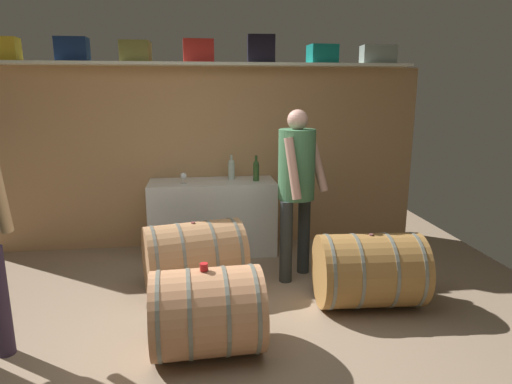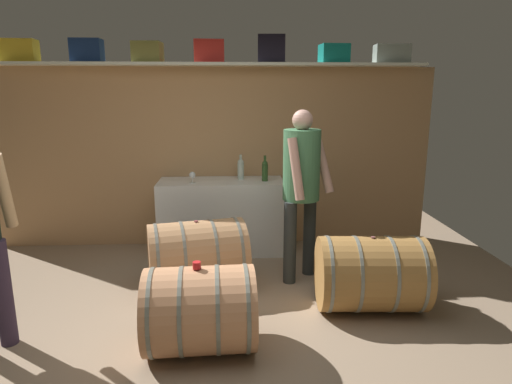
% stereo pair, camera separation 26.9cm
% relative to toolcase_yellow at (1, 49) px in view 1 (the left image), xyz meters
% --- Properties ---
extents(ground_plane, '(6.46, 8.02, 0.02)m').
position_rel_toolcase_yellow_xyz_m(ground_plane, '(2.08, -1.66, -2.29)').
color(ground_plane, gray).
extents(back_wall_panel, '(5.26, 0.10, 2.13)m').
position_rel_toolcase_yellow_xyz_m(back_wall_panel, '(2.08, 0.15, -1.22)').
color(back_wall_panel, tan).
rests_on(back_wall_panel, ground).
extents(high_shelf_board, '(4.84, 0.40, 0.03)m').
position_rel_toolcase_yellow_xyz_m(high_shelf_board, '(2.08, 0.00, -0.14)').
color(high_shelf_board, white).
rests_on(high_shelf_board, back_wall_panel).
extents(toolcase_yellow, '(0.36, 0.23, 0.24)m').
position_rel_toolcase_yellow_xyz_m(toolcase_yellow, '(0.00, 0.00, 0.00)').
color(toolcase_yellow, yellow).
rests_on(toolcase_yellow, high_shelf_board).
extents(toolcase_navy, '(0.33, 0.23, 0.25)m').
position_rel_toolcase_yellow_xyz_m(toolcase_navy, '(0.72, 0.00, 0.00)').
color(toolcase_navy, navy).
rests_on(toolcase_navy, high_shelf_board).
extents(toolcase_olive, '(0.32, 0.30, 0.22)m').
position_rel_toolcase_yellow_xyz_m(toolcase_olive, '(1.38, 0.00, -0.01)').
color(toolcase_olive, olive).
rests_on(toolcase_olive, high_shelf_board).
extents(toolcase_red, '(0.34, 0.20, 0.25)m').
position_rel_toolcase_yellow_xyz_m(toolcase_red, '(2.06, 0.00, 0.00)').
color(toolcase_red, red).
rests_on(toolcase_red, high_shelf_board).
extents(toolcase_black, '(0.32, 0.29, 0.30)m').
position_rel_toolcase_yellow_xyz_m(toolcase_black, '(2.76, 0.00, 0.03)').
color(toolcase_black, black).
rests_on(toolcase_black, high_shelf_board).
extents(toolcase_teal, '(0.32, 0.28, 0.21)m').
position_rel_toolcase_yellow_xyz_m(toolcase_teal, '(3.47, 0.00, -0.02)').
color(toolcase_teal, '#117F76').
rests_on(toolcase_teal, high_shelf_board).
extents(toolcase_grey, '(0.40, 0.25, 0.21)m').
position_rel_toolcase_yellow_xyz_m(toolcase_grey, '(4.14, 0.00, -0.02)').
color(toolcase_grey, gray).
rests_on(toolcase_grey, high_shelf_board).
extents(work_cabinet, '(1.44, 0.55, 0.85)m').
position_rel_toolcase_yellow_xyz_m(work_cabinet, '(2.17, -0.19, -1.86)').
color(work_cabinet, white).
rests_on(work_cabinet, ground).
extents(wine_bottle_green, '(0.07, 0.07, 0.29)m').
position_rel_toolcase_yellow_xyz_m(wine_bottle_green, '(2.68, -0.22, -1.31)').
color(wine_bottle_green, '#305427').
rests_on(wine_bottle_green, work_cabinet).
extents(wine_bottle_clear, '(0.08, 0.08, 0.29)m').
position_rel_toolcase_yellow_xyz_m(wine_bottle_clear, '(2.40, -0.10, -1.31)').
color(wine_bottle_clear, '#B7C8BB').
rests_on(wine_bottle_clear, work_cabinet).
extents(wine_glass, '(0.07, 0.07, 0.13)m').
position_rel_toolcase_yellow_xyz_m(wine_glass, '(1.85, -0.29, -1.35)').
color(wine_glass, white).
rests_on(wine_glass, work_cabinet).
extents(wine_barrel_near, '(0.81, 0.67, 0.65)m').
position_rel_toolcase_yellow_xyz_m(wine_barrel_near, '(2.06, -2.25, -1.97)').
color(wine_barrel_near, tan).
rests_on(wine_barrel_near, ground).
extents(wine_barrel_far, '(0.93, 0.70, 0.66)m').
position_rel_toolcase_yellow_xyz_m(wine_barrel_far, '(3.48, -1.70, -1.96)').
color(wine_barrel_far, '#A17139').
rests_on(wine_barrel_far, ground).
extents(wine_barrel_flank, '(1.02, 0.84, 0.68)m').
position_rel_toolcase_yellow_xyz_m(wine_barrel_flank, '(1.96, -1.20, -1.95)').
color(wine_barrel_flank, tan).
rests_on(wine_barrel_flank, ground).
extents(tasting_cup, '(0.06, 0.06, 0.05)m').
position_rel_toolcase_yellow_xyz_m(tasting_cup, '(2.04, -2.25, -1.62)').
color(tasting_cup, red).
rests_on(tasting_cup, wine_barrel_near).
extents(visitor_tasting, '(0.52, 0.50, 1.69)m').
position_rel_toolcase_yellow_xyz_m(visitor_tasting, '(2.97, -1.02, -1.25)').
color(visitor_tasting, '#2B3131').
rests_on(visitor_tasting, ground).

